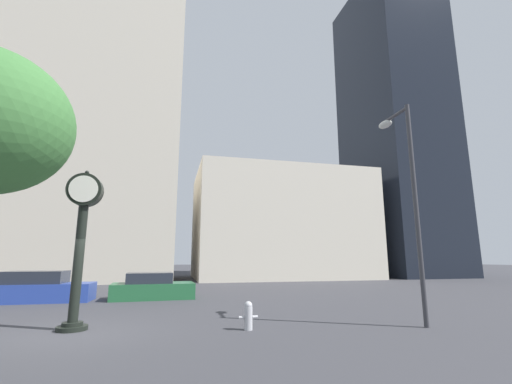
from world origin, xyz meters
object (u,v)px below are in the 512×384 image
car_green (152,288)px  fire_hydrant_near (248,315)px  street_lamp_right (406,178)px  street_clock (81,230)px  car_blue (39,289)px

car_green → fire_hydrant_near: size_ratio=5.20×
fire_hydrant_near → street_lamp_right: (5.08, -0.54, 4.13)m
fire_hydrant_near → street_lamp_right: size_ratio=0.11×
street_clock → car_green: 7.78m
car_blue → fire_hydrant_near: car_blue is taller
car_blue → street_lamp_right: size_ratio=0.65×
fire_hydrant_near → street_lamp_right: 6.56m
street_clock → fire_hydrant_near: size_ratio=5.92×
car_green → street_lamp_right: (8.07, -8.90, 3.99)m
street_clock → car_green: (1.76, 7.24, -2.24)m
car_blue → street_lamp_right: 16.28m
fire_hydrant_near → car_green: bearing=109.7°
car_blue → street_lamp_right: street_lamp_right is taller
street_clock → car_blue: 8.21m
car_green → car_blue: bearing=177.4°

